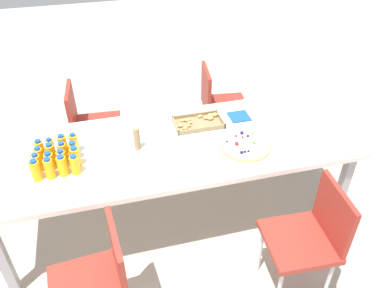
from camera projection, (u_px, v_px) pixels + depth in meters
The scene contains 27 objects.
ground_plane at pixel (176, 216), 3.12m from camera, with size 12.00×12.00×0.00m, color #B2A899.
party_table at pixel (174, 150), 2.72m from camera, with size 2.51×0.90×0.72m.
chair_far_left at pixel (89, 122), 3.31m from camera, with size 0.43×0.43×0.83m.
chair_near_right at pixel (311, 234), 2.33m from camera, with size 0.42×0.42×0.83m.
chair_far_right at pixel (218, 102), 3.59m from camera, with size 0.45×0.45×0.83m.
chair_near_left at pixel (99, 279), 2.08m from camera, with size 0.43×0.43×0.83m.
juice_bottle_0 at pixel (36, 170), 2.35m from camera, with size 0.06×0.06×0.15m.
juice_bottle_1 at pixel (49, 169), 2.36m from camera, with size 0.06×0.06×0.15m.
juice_bottle_2 at pixel (62, 166), 2.39m from camera, with size 0.06×0.06×0.15m.
juice_bottle_3 at pixel (75, 165), 2.40m from camera, with size 0.06×0.06×0.14m.
juice_bottle_4 at pixel (37, 163), 2.42m from camera, with size 0.06×0.06×0.14m.
juice_bottle_5 at pixel (50, 162), 2.43m from camera, with size 0.06×0.06×0.13m.
juice_bottle_6 at pixel (62, 159), 2.45m from camera, with size 0.06×0.06×0.14m.
juice_bottle_7 at pixel (75, 157), 2.46m from camera, with size 0.06×0.06×0.15m.
juice_bottle_8 at pixel (39, 156), 2.48m from camera, with size 0.05×0.05×0.13m.
juice_bottle_9 at pixel (51, 153), 2.49m from camera, with size 0.06×0.06×0.15m.
juice_bottle_10 at pixel (63, 152), 2.50m from camera, with size 0.06×0.06×0.15m.
juice_bottle_11 at pixel (74, 151), 2.52m from camera, with size 0.06×0.06×0.13m.
juice_bottle_12 at pixel (40, 149), 2.53m from camera, with size 0.06×0.06×0.13m.
juice_bottle_13 at pixel (51, 148), 2.54m from camera, with size 0.05×0.05×0.14m.
juice_bottle_14 at pixel (63, 145), 2.56m from camera, with size 0.06×0.06×0.15m.
juice_bottle_15 at pixel (74, 143), 2.57m from camera, with size 0.05×0.05×0.15m.
fruit_pizza at pixel (245, 145), 2.65m from camera, with size 0.35×0.35×0.05m.
snack_tray at pixel (199, 122), 2.88m from camera, with size 0.36×0.21×0.04m.
plate_stack at pixel (170, 154), 2.57m from camera, with size 0.17×0.17×0.03m.
napkin_stack at pixel (239, 117), 2.96m from camera, with size 0.15×0.15×0.01m, color #194CA5.
cardboard_tube at pixel (137, 139), 2.60m from camera, with size 0.04×0.04×0.16m, color #9E7A56.
Camera 1 is at (-0.43, -2.12, 2.32)m, focal length 36.38 mm.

